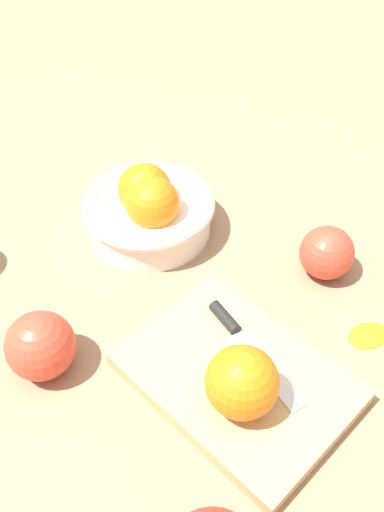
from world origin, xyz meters
The scene contains 8 objects.
ground_plane centered at (0.00, 0.00, 0.00)m, with size 2.40×2.40×0.00m, color #997556.
bowl centered at (-0.14, 0.09, 0.04)m, with size 0.18×0.18×0.10m.
cutting_board centered at (0.11, -0.01, 0.01)m, with size 0.23×0.17×0.02m, color tan.
orange_on_board centered at (0.13, -0.04, 0.06)m, with size 0.07×0.07×0.07m, color orange.
knife centered at (0.09, 0.02, 0.02)m, with size 0.15×0.05×0.01m.
apple_front_left centered at (-0.06, -0.14, 0.04)m, with size 0.08×0.08×0.08m, color #D6422D.
apple_back_right centered at (0.08, 0.19, 0.03)m, with size 0.07×0.07×0.07m, color #D6422D.
citrus_peel centered at (0.18, 0.14, 0.00)m, with size 0.05×0.04×0.01m, color orange.
Camera 1 is at (0.30, -0.29, 0.53)m, focal length 39.38 mm.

